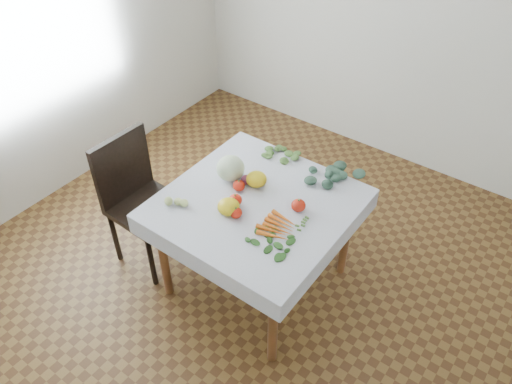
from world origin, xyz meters
TOP-DOWN VIEW (x-y plane):
  - ground at (0.00, 0.00)m, footprint 4.00×4.00m
  - back_wall at (0.00, 2.00)m, footprint 4.00×0.04m
  - left_wall at (-2.00, 0.00)m, footprint 0.04×4.00m
  - table at (0.00, 0.00)m, footprint 1.00×1.00m
  - tablecloth at (0.00, 0.00)m, footprint 1.12×1.12m
  - chair at (-0.85, -0.25)m, footprint 0.46×0.46m
  - cabbage at (-0.28, 0.09)m, footprint 0.24×0.24m
  - tomato_a at (-0.16, 0.03)m, footprint 0.08×0.08m
  - tomato_b at (-0.09, -0.09)m, footprint 0.10×0.10m
  - tomato_c at (-0.02, -0.18)m, footprint 0.08×0.08m
  - tomato_d at (0.25, 0.09)m, footprint 0.10×0.10m
  - heirloom_back at (-0.10, 0.13)m, footprint 0.15×0.15m
  - heirloom_front at (-0.08, -0.18)m, footprint 0.16×0.16m
  - onion_a at (-0.16, 0.11)m, footprint 0.08×0.08m
  - onion_b at (-0.07, -0.16)m, footprint 0.08×0.08m
  - tomatillo_cluster at (-0.37, -0.33)m, footprint 0.09×0.11m
  - carrot_bunch at (0.24, -0.11)m, footprint 0.20×0.23m
  - kale_bunch at (0.25, 0.49)m, footprint 0.32×0.31m
  - basil_bunch at (0.27, -0.22)m, footprint 0.25×0.18m
  - dill_bunch at (-0.14, 0.48)m, footprint 0.22×0.21m

SIDE VIEW (x-z plane):
  - ground at x=0.00m, z-range 0.00..0.00m
  - chair at x=-0.85m, z-range 0.07..1.06m
  - table at x=0.00m, z-range 0.28..1.03m
  - tablecloth at x=0.00m, z-range 0.75..0.76m
  - basil_bunch at x=0.27m, z-range 0.76..0.77m
  - dill_bunch at x=-0.14m, z-range 0.76..0.78m
  - carrot_bunch at x=0.24m, z-range 0.76..0.79m
  - kale_bunch at x=0.25m, z-range 0.76..0.80m
  - tomatillo_cluster at x=-0.37m, z-range 0.76..0.80m
  - onion_a at x=-0.16m, z-range 0.76..0.82m
  - onion_b at x=-0.07m, z-range 0.76..0.82m
  - tomato_c at x=-0.02m, z-range 0.76..0.82m
  - tomato_a at x=-0.16m, z-range 0.76..0.83m
  - tomato_b at x=-0.09m, z-range 0.76..0.83m
  - tomato_d at x=0.25m, z-range 0.76..0.83m
  - heirloom_back at x=-0.10m, z-range 0.76..0.85m
  - heirloom_front at x=-0.08m, z-range 0.76..0.85m
  - cabbage at x=-0.28m, z-range 0.76..0.92m
  - back_wall at x=0.00m, z-range 0.00..2.70m
  - left_wall at x=-2.00m, z-range 0.00..2.70m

